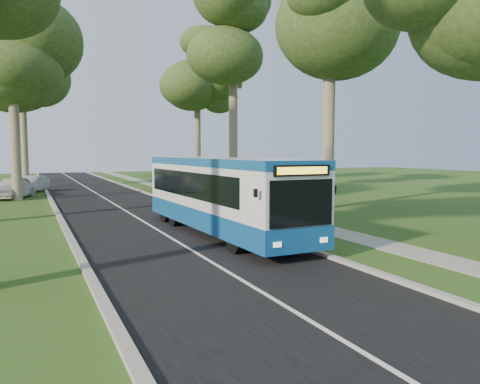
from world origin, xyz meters
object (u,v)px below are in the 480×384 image
Objects in this scene: litter_bin at (268,219)px; car_white at (13,187)px; bus at (221,195)px; bus_stop_sign at (318,200)px; car_silver at (31,184)px; bus_shelter at (275,187)px.

litter_bin is 0.21× the size of car_white.
bus is 4.56× the size of bus_stop_sign.
car_white is at bearing 117.31° from litter_bin.
bus is 20.74m from car_white.
car_silver is (-6.71, 23.81, -0.91)m from bus.
bus_stop_sign is 0.56× the size of car_white.
bus_shelter is 21.37m from car_white.
bus_stop_sign reaches higher than car_white.
bus_shelter is at bearing -42.62° from car_silver.
litter_bin is at bearing -117.38° from bus_shelter.
bus_stop_sign is at bearing -80.38° from bus_shelter.
car_white is 1.12× the size of car_silver.
car_silver is at bearing 98.01° from car_white.
bus_shelter is 0.70× the size of car_white.
car_silver is (-8.76, 23.94, 0.19)m from litter_bin.
car_white is 4.81m from car_silver.
bus_stop_sign reaches higher than litter_bin.
bus_shelter is 3.37× the size of litter_bin.
bus_stop_sign reaches higher than bus_shelter.
bus_stop_sign is 0.80× the size of bus_shelter.
car_white is at bearing 110.64° from bus.
bus_stop_sign is at bearing -83.49° from litter_bin.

